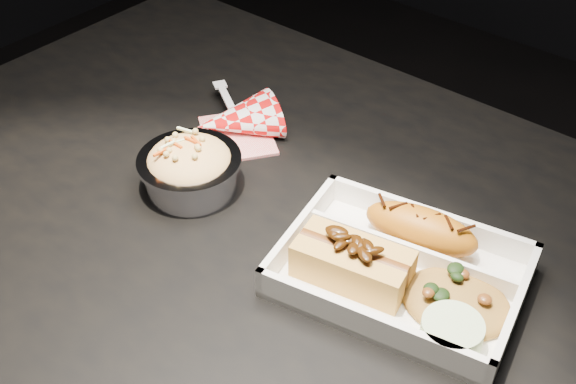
{
  "coord_description": "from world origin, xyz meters",
  "views": [
    {
      "loc": [
        0.38,
        -0.46,
        1.32
      ],
      "look_at": [
        -0.01,
        0.01,
        0.81
      ],
      "focal_mm": 45.0,
      "sensor_mm": 36.0,
      "label": 1
    }
  ],
  "objects_px": {
    "dining_table": "(290,294)",
    "hotdog": "(353,261)",
    "food_tray": "(400,274)",
    "napkin_fork": "(237,120)",
    "fried_pastry": "(421,229)",
    "foil_coleslaw_cup": "(190,167)"
  },
  "relations": [
    {
      "from": "food_tray",
      "to": "foil_coleslaw_cup",
      "type": "height_order",
      "value": "foil_coleslaw_cup"
    },
    {
      "from": "foil_coleslaw_cup",
      "to": "napkin_fork",
      "type": "relative_size",
      "value": 0.74
    },
    {
      "from": "foil_coleslaw_cup",
      "to": "napkin_fork",
      "type": "height_order",
      "value": "foil_coleslaw_cup"
    },
    {
      "from": "fried_pastry",
      "to": "napkin_fork",
      "type": "xyz_separation_m",
      "value": [
        -0.31,
        0.04,
        -0.01
      ]
    },
    {
      "from": "food_tray",
      "to": "napkin_fork",
      "type": "bearing_deg",
      "value": 152.4
    },
    {
      "from": "food_tray",
      "to": "fried_pastry",
      "type": "xyz_separation_m",
      "value": [
        -0.01,
        0.05,
        0.02
      ]
    },
    {
      "from": "food_tray",
      "to": "napkin_fork",
      "type": "distance_m",
      "value": 0.34
    },
    {
      "from": "fried_pastry",
      "to": "napkin_fork",
      "type": "relative_size",
      "value": 0.76
    },
    {
      "from": "fried_pastry",
      "to": "hotdog",
      "type": "xyz_separation_m",
      "value": [
        -0.03,
        -0.09,
        0.0
      ]
    },
    {
      "from": "foil_coleslaw_cup",
      "to": "napkin_fork",
      "type": "xyz_separation_m",
      "value": [
        -0.04,
        0.13,
        -0.02
      ]
    },
    {
      "from": "fried_pastry",
      "to": "napkin_fork",
      "type": "distance_m",
      "value": 0.32
    },
    {
      "from": "dining_table",
      "to": "hotdog",
      "type": "distance_m",
      "value": 0.15
    },
    {
      "from": "foil_coleslaw_cup",
      "to": "hotdog",
      "type": "bearing_deg",
      "value": -0.79
    },
    {
      "from": "hotdog",
      "to": "foil_coleslaw_cup",
      "type": "height_order",
      "value": "foil_coleslaw_cup"
    },
    {
      "from": "hotdog",
      "to": "foil_coleslaw_cup",
      "type": "xyz_separation_m",
      "value": [
        -0.24,
        0.0,
        0.0
      ]
    },
    {
      "from": "foil_coleslaw_cup",
      "to": "dining_table",
      "type": "bearing_deg",
      "value": 1.8
    },
    {
      "from": "napkin_fork",
      "to": "foil_coleslaw_cup",
      "type": "bearing_deg",
      "value": -40.12
    },
    {
      "from": "fried_pastry",
      "to": "napkin_fork",
      "type": "height_order",
      "value": "napkin_fork"
    },
    {
      "from": "food_tray",
      "to": "foil_coleslaw_cup",
      "type": "relative_size",
      "value": 2.22
    },
    {
      "from": "hotdog",
      "to": "foil_coleslaw_cup",
      "type": "bearing_deg",
      "value": 167.54
    },
    {
      "from": "food_tray",
      "to": "foil_coleslaw_cup",
      "type": "bearing_deg",
      "value": 175.02
    },
    {
      "from": "fried_pastry",
      "to": "foil_coleslaw_cup",
      "type": "height_order",
      "value": "foil_coleslaw_cup"
    }
  ]
}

